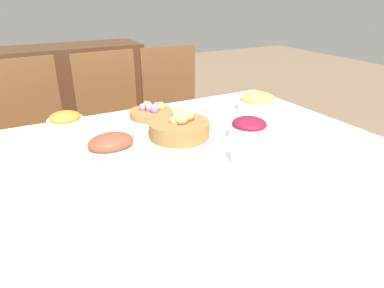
# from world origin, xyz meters

# --- Properties ---
(ground_plane) EXTENTS (12.00, 12.00, 0.00)m
(ground_plane) POSITION_xyz_m (0.00, 0.00, 0.00)
(ground_plane) COLOR #7F664C
(dining_table) EXTENTS (1.74, 1.16, 0.72)m
(dining_table) POSITION_xyz_m (0.00, 0.00, 0.36)
(dining_table) COLOR white
(dining_table) RESTS_ON ground
(chair_far_center) EXTENTS (0.44, 0.44, 0.98)m
(chair_far_center) POSITION_xyz_m (-0.01, 0.93, 0.52)
(chair_far_center) COLOR brown
(chair_far_center) RESTS_ON ground
(chair_far_right) EXTENTS (0.43, 0.43, 0.98)m
(chair_far_right) POSITION_xyz_m (0.45, 0.93, 0.52)
(chair_far_right) COLOR brown
(chair_far_right) RESTS_ON ground
(chair_far_left) EXTENTS (0.46, 0.46, 0.98)m
(chair_far_left) POSITION_xyz_m (-0.51, 0.93, 0.52)
(chair_far_left) COLOR brown
(chair_far_left) RESTS_ON ground
(sideboard) EXTENTS (1.50, 0.44, 0.93)m
(sideboard) POSITION_xyz_m (-0.28, 1.78, 0.47)
(sideboard) COLOR #4C2D19
(sideboard) RESTS_ON ground
(bread_basket) EXTENTS (0.28, 0.28, 0.12)m
(bread_basket) POSITION_xyz_m (0.06, 0.10, 0.77)
(bread_basket) COLOR olive
(bread_basket) RESTS_ON dining_table
(egg_basket) EXTENTS (0.23, 0.23, 0.08)m
(egg_basket) POSITION_xyz_m (0.05, 0.41, 0.75)
(egg_basket) COLOR olive
(egg_basket) RESTS_ON dining_table
(ham_platter) EXTENTS (0.30, 0.21, 0.07)m
(ham_platter) POSITION_xyz_m (-0.26, 0.11, 0.75)
(ham_platter) COLOR silver
(ham_platter) RESTS_ON dining_table
(beet_salad_bowl) EXTENTS (0.18, 0.18, 0.09)m
(beet_salad_bowl) POSITION_xyz_m (0.33, -0.06, 0.77)
(beet_salad_bowl) COLOR silver
(beet_salad_bowl) RESTS_ON dining_table
(pineapple_bowl) EXTENTS (0.22, 0.22, 0.10)m
(pineapple_bowl) POSITION_xyz_m (0.61, 0.23, 0.77)
(pineapple_bowl) COLOR silver
(pineapple_bowl) RESTS_ON dining_table
(carrot_bowl) EXTENTS (0.17, 0.17, 0.10)m
(carrot_bowl) POSITION_xyz_m (-0.39, 0.41, 0.77)
(carrot_bowl) COLOR silver
(carrot_bowl) RESTS_ON dining_table
(dinner_plate) EXTENTS (0.24, 0.24, 0.01)m
(dinner_plate) POSITION_xyz_m (-0.10, -0.39, 0.73)
(dinner_plate) COLOR silver
(dinner_plate) RESTS_ON dining_table
(fork) EXTENTS (0.01, 0.18, 0.00)m
(fork) POSITION_xyz_m (-0.25, -0.39, 0.73)
(fork) COLOR #B7B7BC
(fork) RESTS_ON dining_table
(knife) EXTENTS (0.01, 0.18, 0.00)m
(knife) POSITION_xyz_m (0.04, -0.39, 0.73)
(knife) COLOR #B7B7BC
(knife) RESTS_ON dining_table
(spoon) EXTENTS (0.01, 0.18, 0.00)m
(spoon) POSITION_xyz_m (0.07, -0.39, 0.73)
(spoon) COLOR #B7B7BC
(spoon) RESTS_ON dining_table
(drinking_cup) EXTENTS (0.07, 0.07, 0.09)m
(drinking_cup) POSITION_xyz_m (0.15, -0.25, 0.77)
(drinking_cup) COLOR silver
(drinking_cup) RESTS_ON dining_table
(butter_dish) EXTENTS (0.11, 0.07, 0.03)m
(butter_dish) POSITION_xyz_m (-0.37, -0.21, 0.74)
(butter_dish) COLOR silver
(butter_dish) RESTS_ON dining_table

